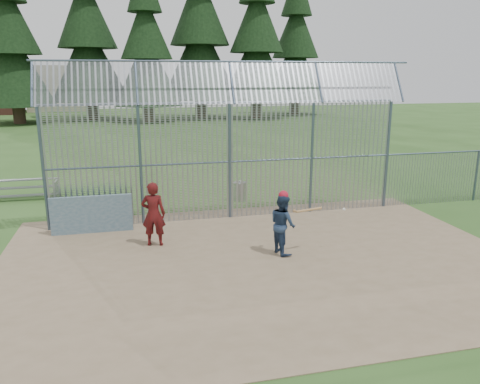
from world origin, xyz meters
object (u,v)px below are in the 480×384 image
object	(u,v)px
dugout_wall	(92,214)
bleacher	(20,189)
batter	(283,224)
trash_can	(240,191)
onlooker	(153,214)

from	to	relation	value
dugout_wall	bleacher	bearing A→B (deg)	121.34
batter	bleacher	xyz separation A→B (m)	(-8.43, 8.18, -0.46)
batter	dugout_wall	bearing A→B (deg)	48.65
batter	trash_can	world-z (taller)	batter
bleacher	onlooker	bearing A→B (deg)	-53.49
trash_can	bleacher	world-z (taller)	trash_can
dugout_wall	bleacher	size ratio (longest dim) A/B	0.83
batter	bleacher	distance (m)	11.76
trash_can	bleacher	size ratio (longest dim) A/B	0.27
dugout_wall	bleacher	xyz separation A→B (m)	(-3.12, 5.13, -0.21)
trash_can	bleacher	bearing A→B (deg)	164.73
dugout_wall	trash_can	world-z (taller)	dugout_wall
trash_can	batter	bearing A→B (deg)	-91.69
onlooker	bleacher	xyz separation A→B (m)	(-4.97, 6.71, -0.56)
dugout_wall	batter	distance (m)	6.13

